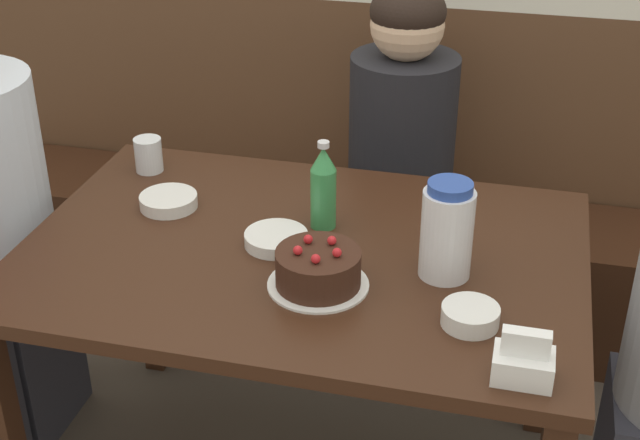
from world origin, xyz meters
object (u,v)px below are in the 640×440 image
at_px(bench_seat, 367,261).
at_px(napkin_holder, 523,362).
at_px(bowl_side_dish, 276,239).
at_px(bowl_soup_white, 169,201).
at_px(soju_bottle, 323,187).
at_px(water_pitcher, 447,231).
at_px(glass_water_tall, 148,155).
at_px(birthday_cake, 318,269).
at_px(bowl_rice_small, 470,316).
at_px(person_dark_striped, 400,188).

distance_m(bench_seat, napkin_holder, 1.41).
bearing_deg(bowl_side_dish, bowl_soup_white, 159.81).
xyz_separation_m(napkin_holder, bowl_side_dish, (-0.57, 0.35, -0.02)).
bearing_deg(bowl_soup_white, soju_bottle, -0.09).
height_order(water_pitcher, napkin_holder, water_pitcher).
bearing_deg(water_pitcher, glass_water_tall, 158.42).
distance_m(bench_seat, soju_bottle, 0.96).
height_order(birthday_cake, glass_water_tall, birthday_cake).
relative_size(soju_bottle, bowl_soup_white, 1.53).
distance_m(birthday_cake, glass_water_tall, 0.73).
relative_size(soju_bottle, bowl_rice_small, 1.88).
xyz_separation_m(water_pitcher, soju_bottle, (-0.31, 0.15, -0.00)).
bearing_deg(bowl_rice_small, glass_water_tall, 150.93).
bearing_deg(person_dark_striped, bowl_side_dish, -14.19).
height_order(soju_bottle, bowl_rice_small, soju_bottle).
relative_size(birthday_cake, person_dark_striped, 0.18).
relative_size(bowl_rice_small, person_dark_striped, 0.10).
distance_m(soju_bottle, person_dark_striped, 0.66).
bearing_deg(person_dark_striped, soju_bottle, -9.06).
bearing_deg(bowl_soup_white, bowl_rice_small, -22.47).
bearing_deg(napkin_holder, person_dark_striped, 110.51).
distance_m(bench_seat, bowl_soup_white, 0.98).
bearing_deg(bench_seat, person_dark_striped, -48.25).
distance_m(bowl_rice_small, bowl_side_dish, 0.51).
bearing_deg(soju_bottle, water_pitcher, -25.43).
bearing_deg(soju_bottle, person_dark_striped, 80.94).
height_order(soju_bottle, glass_water_tall, soju_bottle).
bearing_deg(water_pitcher, person_dark_striped, 106.18).
bearing_deg(napkin_holder, bowl_side_dish, 148.26).
distance_m(bowl_rice_small, glass_water_tall, 1.04).
bearing_deg(bench_seat, bowl_side_dish, -94.24).
height_order(bench_seat, birthday_cake, birthday_cake).
bearing_deg(napkin_holder, bowl_rice_small, 126.30).
height_order(water_pitcher, person_dark_striped, person_dark_striped).
distance_m(water_pitcher, person_dark_striped, 0.81).
bearing_deg(glass_water_tall, birthday_cake, -37.35).
xyz_separation_m(soju_bottle, person_dark_striped, (0.09, 0.59, -0.28)).
bearing_deg(bowl_side_dish, napkin_holder, -31.74).
distance_m(glass_water_tall, person_dark_striped, 0.77).
height_order(napkin_holder, bowl_rice_small, napkin_holder).
relative_size(soju_bottle, napkin_holder, 1.99).
xyz_separation_m(bench_seat, soju_bottle, (0.02, -0.72, 0.63)).
bearing_deg(bowl_rice_small, birthday_cake, 169.28).
bearing_deg(soju_bottle, bowl_rice_small, -40.11).
bearing_deg(water_pitcher, bench_seat, 110.84).
distance_m(soju_bottle, glass_water_tall, 0.56).
xyz_separation_m(bowl_rice_small, bowl_side_dish, (-0.46, 0.21, -0.01)).
height_order(bowl_soup_white, bowl_side_dish, bowl_soup_white).
bearing_deg(water_pitcher, birthday_cake, -156.13).
height_order(water_pitcher, bowl_side_dish, water_pitcher).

